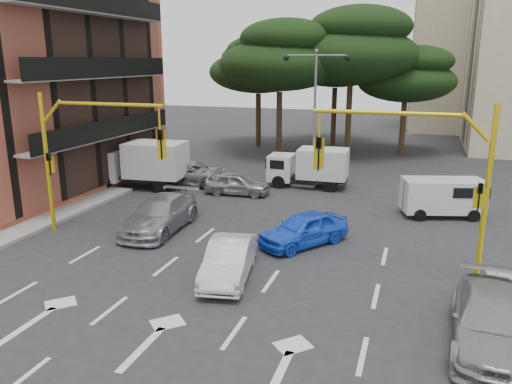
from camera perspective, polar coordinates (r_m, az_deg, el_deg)
ground at (r=17.85m, az=-4.53°, el=-9.26°), size 120.00×120.00×0.00m
median_strip at (r=32.44m, az=6.51°, el=1.94°), size 1.40×6.00×0.15m
apartment_beige_far at (r=59.33m, az=25.61°, el=14.50°), size 16.20×12.15×16.70m
pine_left_near at (r=38.36m, az=2.82°, el=15.33°), size 9.15×9.15×10.23m
pine_center at (r=39.31m, az=10.98°, el=16.09°), size 9.98×9.98×11.16m
pine_left_far at (r=43.06m, az=0.33°, el=14.38°), size 8.32×8.32×9.30m
pine_right at (r=40.96m, az=16.92°, el=12.76°), size 7.49×7.49×8.37m
pine_back at (r=44.54m, az=9.21°, el=15.10°), size 9.15×9.15×10.23m
signal_mast_right at (r=17.29m, az=19.24°, el=2.70°), size 5.79×0.37×6.00m
signal_mast_left at (r=21.80m, az=-19.42°, el=5.05°), size 5.79×0.37×6.00m
street_lamp_center at (r=31.68m, az=6.79°, el=11.41°), size 4.16×0.36×7.77m
car_white_hatch at (r=17.23m, az=-3.13°, el=-7.76°), size 2.12×4.19×1.32m
car_blue_compact at (r=20.29m, az=5.48°, el=-4.22°), size 3.58×4.14×1.35m
car_silver_wagon at (r=22.29m, az=-10.91°, el=-2.51°), size 2.26×5.11×1.46m
car_silver_cross_a at (r=30.16m, az=-7.32°, el=2.11°), size 5.05×2.55×1.37m
car_silver_cross_b at (r=27.76m, az=-2.14°, el=0.96°), size 3.71×1.72×1.23m
car_silver_parked at (r=14.71m, az=25.32°, el=-13.27°), size 2.24×4.92×1.40m
van_white at (r=25.39m, az=20.54°, el=-0.60°), size 4.03×2.67×1.85m
box_truck_a at (r=29.96m, az=-13.07°, el=3.07°), size 5.70×2.82×2.71m
box_truck_b at (r=29.48m, az=6.02°, el=2.79°), size 4.76×2.14×2.31m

